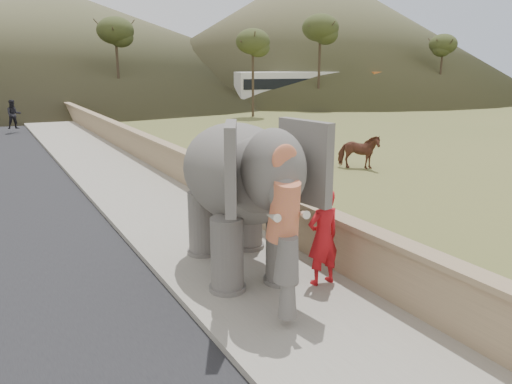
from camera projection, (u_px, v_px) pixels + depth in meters
ground at (364, 371)px, 6.72m from camera, size 160.00×160.00×0.00m
walkway at (144, 196)px, 15.14m from camera, size 3.00×120.00×0.15m
parapet at (194, 175)px, 15.80m from camera, size 0.30×120.00×1.10m
cow at (359, 152)px, 19.15m from camera, size 1.64×1.60×1.33m
distant_car at (272, 100)px, 44.46m from camera, size 4.34×2.00×1.44m
bus_white at (296, 89)px, 45.59m from camera, size 11.28×4.85×3.10m
bus_orange at (404, 87)px, 49.16m from camera, size 11.13×3.14×3.10m
hill_right at (313, 30)px, 65.57m from camera, size 56.00×56.00×16.00m
hill_far at (43, 38)px, 66.38m from camera, size 80.00×80.00×14.00m
elephant_and_man at (240, 194)px, 9.38m from camera, size 2.70×4.36×2.95m
trees at (93, 64)px, 30.60m from camera, size 48.17×41.03×8.61m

